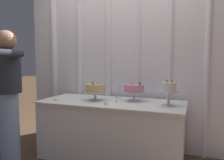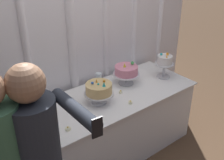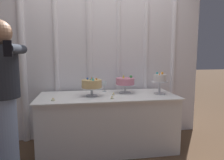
{
  "view_description": "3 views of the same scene",
  "coord_description": "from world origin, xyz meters",
  "px_view_note": "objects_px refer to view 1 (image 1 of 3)",
  "views": [
    {
      "loc": [
        0.98,
        -2.45,
        1.26
      ],
      "look_at": [
        -0.02,
        0.19,
        1.01
      ],
      "focal_mm": 34.74,
      "sensor_mm": 36.0,
      "label": 1
    },
    {
      "loc": [
        -1.59,
        -1.88,
        2.25
      ],
      "look_at": [
        -0.06,
        0.05,
        0.96
      ],
      "focal_mm": 44.88,
      "sensor_mm": 36.0,
      "label": 2
    },
    {
      "loc": [
        -0.38,
        -2.6,
        1.31
      ],
      "look_at": [
        0.06,
        0.06,
        0.95
      ],
      "focal_mm": 33.17,
      "sensor_mm": 36.0,
      "label": 3
    }
  ],
  "objects_px": {
    "tealight_near_left": "(106,104)",
    "tealight_near_right": "(116,101)",
    "cake_display_leftmost": "(95,89)",
    "cake_display_center": "(134,89)",
    "tealight_far_left": "(56,100)",
    "cake_display_rightmost": "(169,89)",
    "wine_glass": "(117,90)",
    "guest_girl_blue_dress": "(8,90)",
    "cake_table": "(111,130)"
  },
  "relations": [
    {
      "from": "tealight_near_left",
      "to": "tealight_near_right",
      "type": "bearing_deg",
      "value": 75.59
    },
    {
      "from": "cake_display_leftmost",
      "to": "tealight_near_right",
      "type": "xyz_separation_m",
      "value": [
        0.29,
        0.01,
        -0.14
      ]
    },
    {
      "from": "cake_display_center",
      "to": "tealight_far_left",
      "type": "height_order",
      "value": "cake_display_center"
    },
    {
      "from": "cake_display_rightmost",
      "to": "wine_glass",
      "type": "height_order",
      "value": "cake_display_rightmost"
    },
    {
      "from": "cake_display_center",
      "to": "cake_display_rightmost",
      "type": "bearing_deg",
      "value": -19.15
    },
    {
      "from": "guest_girl_blue_dress",
      "to": "cake_display_leftmost",
      "type": "bearing_deg",
      "value": 31.66
    },
    {
      "from": "cake_display_leftmost",
      "to": "tealight_near_left",
      "type": "bearing_deg",
      "value": -41.67
    },
    {
      "from": "cake_table",
      "to": "tealight_far_left",
      "type": "relative_size",
      "value": 36.04
    },
    {
      "from": "cake_display_rightmost",
      "to": "guest_girl_blue_dress",
      "type": "xyz_separation_m",
      "value": [
        -1.83,
        -0.54,
        -0.04
      ]
    },
    {
      "from": "tealight_near_left",
      "to": "wine_glass",
      "type": "bearing_deg",
      "value": 93.52
    },
    {
      "from": "cake_display_rightmost",
      "to": "cake_display_center",
      "type": "bearing_deg",
      "value": 160.85
    },
    {
      "from": "cake_display_leftmost",
      "to": "tealight_near_left",
      "type": "height_order",
      "value": "cake_display_leftmost"
    },
    {
      "from": "tealight_far_left",
      "to": "tealight_near_right",
      "type": "xyz_separation_m",
      "value": [
        0.76,
        0.2,
        0.0
      ]
    },
    {
      "from": "cake_table",
      "to": "cake_display_rightmost",
      "type": "xyz_separation_m",
      "value": [
        0.72,
        -0.04,
        0.57
      ]
    },
    {
      "from": "cake_table",
      "to": "tealight_near_right",
      "type": "relative_size",
      "value": 48.88
    },
    {
      "from": "tealight_far_left",
      "to": "guest_girl_blue_dress",
      "type": "bearing_deg",
      "value": -139.47
    },
    {
      "from": "cake_display_rightmost",
      "to": "guest_girl_blue_dress",
      "type": "height_order",
      "value": "guest_girl_blue_dress"
    },
    {
      "from": "tealight_near_left",
      "to": "guest_girl_blue_dress",
      "type": "relative_size",
      "value": 0.03
    },
    {
      "from": "cake_table",
      "to": "cake_display_center",
      "type": "xyz_separation_m",
      "value": [
        0.27,
        0.11,
        0.52
      ]
    },
    {
      "from": "cake_table",
      "to": "cake_display_leftmost",
      "type": "bearing_deg",
      "value": -172.21
    },
    {
      "from": "wine_glass",
      "to": "cake_display_leftmost",
      "type": "bearing_deg",
      "value": -125.43
    },
    {
      "from": "cake_table",
      "to": "cake_display_center",
      "type": "height_order",
      "value": "cake_display_center"
    },
    {
      "from": "cake_table",
      "to": "tealight_near_left",
      "type": "relative_size",
      "value": 43.61
    },
    {
      "from": "cake_table",
      "to": "tealight_near_left",
      "type": "distance_m",
      "value": 0.45
    },
    {
      "from": "tealight_near_left",
      "to": "guest_girl_blue_dress",
      "type": "bearing_deg",
      "value": -163.0
    },
    {
      "from": "tealight_far_left",
      "to": "tealight_near_left",
      "type": "xyz_separation_m",
      "value": [
        0.71,
        -0.02,
        0.0
      ]
    },
    {
      "from": "cake_display_center",
      "to": "guest_girl_blue_dress",
      "type": "bearing_deg",
      "value": -153.21
    },
    {
      "from": "tealight_far_left",
      "to": "cake_display_rightmost",
      "type": "bearing_deg",
      "value": 7.15
    },
    {
      "from": "cake_display_rightmost",
      "to": "tealight_far_left",
      "type": "height_order",
      "value": "cake_display_rightmost"
    },
    {
      "from": "wine_glass",
      "to": "tealight_near_left",
      "type": "bearing_deg",
      "value": -86.48
    },
    {
      "from": "wine_glass",
      "to": "tealight_near_right",
      "type": "bearing_deg",
      "value": -72.52
    },
    {
      "from": "cake_table",
      "to": "cake_display_center",
      "type": "relative_size",
      "value": 6.06
    },
    {
      "from": "cake_display_leftmost",
      "to": "tealight_near_left",
      "type": "xyz_separation_m",
      "value": [
        0.23,
        -0.21,
        -0.14
      ]
    },
    {
      "from": "tealight_near_right",
      "to": "guest_girl_blue_dress",
      "type": "distance_m",
      "value": 1.32
    },
    {
      "from": "wine_glass",
      "to": "tealight_near_left",
      "type": "xyz_separation_m",
      "value": [
        0.03,
        -0.49,
        -0.1
      ]
    },
    {
      "from": "cake_table",
      "to": "wine_glass",
      "type": "relative_size",
      "value": 11.91
    },
    {
      "from": "tealight_near_right",
      "to": "wine_glass",
      "type": "bearing_deg",
      "value": 107.48
    },
    {
      "from": "cake_display_leftmost",
      "to": "guest_girl_blue_dress",
      "type": "distance_m",
      "value": 1.05
    },
    {
      "from": "cake_display_leftmost",
      "to": "tealight_near_right",
      "type": "bearing_deg",
      "value": 2.15
    },
    {
      "from": "cake_table",
      "to": "tealight_far_left",
      "type": "height_order",
      "value": "tealight_far_left"
    },
    {
      "from": "cake_display_center",
      "to": "guest_girl_blue_dress",
      "type": "distance_m",
      "value": 1.54
    },
    {
      "from": "cake_display_center",
      "to": "tealight_near_left",
      "type": "relative_size",
      "value": 7.2
    },
    {
      "from": "cake_display_leftmost",
      "to": "tealight_near_left",
      "type": "distance_m",
      "value": 0.34
    },
    {
      "from": "cake_display_rightmost",
      "to": "wine_glass",
      "type": "xyz_separation_m",
      "value": [
        -0.72,
        0.3,
        -0.08
      ]
    },
    {
      "from": "cake_display_center",
      "to": "wine_glass",
      "type": "height_order",
      "value": "cake_display_center"
    },
    {
      "from": "cake_display_rightmost",
      "to": "tealight_near_right",
      "type": "relative_size",
      "value": 8.15
    },
    {
      "from": "cake_display_leftmost",
      "to": "wine_glass",
      "type": "distance_m",
      "value": 0.35
    },
    {
      "from": "cake_display_leftmost",
      "to": "cake_table",
      "type": "bearing_deg",
      "value": 7.79
    },
    {
      "from": "wine_glass",
      "to": "tealight_near_right",
      "type": "height_order",
      "value": "wine_glass"
    },
    {
      "from": "tealight_near_left",
      "to": "guest_girl_blue_dress",
      "type": "distance_m",
      "value": 1.19
    }
  ]
}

